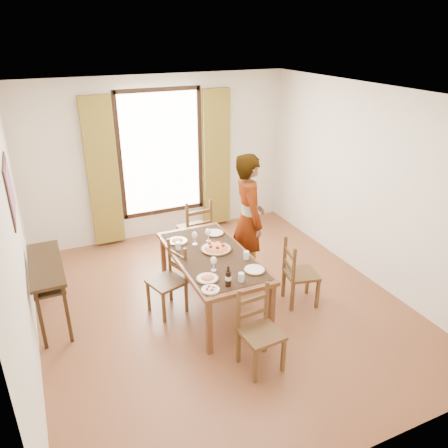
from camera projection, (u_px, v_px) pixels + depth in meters
name	position (u px, v px, depth m)	size (l,w,h in m)	color
ground	(221.00, 305.00, 5.78)	(5.00, 5.00, 0.00)	#5A321C
room_shell	(216.00, 193.00, 5.25)	(4.60, 5.10, 2.74)	beige
console_table	(46.00, 271.00, 5.23)	(0.38, 1.20, 0.80)	#302010
dining_table	(212.00, 259.00, 5.49)	(0.91, 1.81, 0.76)	brown
chair_west	(169.00, 281.00, 5.51)	(0.51, 0.51, 0.91)	#4F341A
chair_north	(195.00, 230.00, 6.79)	(0.47, 0.47, 1.02)	#4F341A
chair_south	(259.00, 333.00, 4.59)	(0.43, 0.43, 0.91)	#4F341A
chair_east	(299.00, 275.00, 5.67)	(0.48, 0.48, 0.90)	#4F341A
man	(249.00, 220.00, 6.01)	(0.55, 0.74, 1.87)	#9A9CA3
plate_sw	(208.00, 277.00, 4.92)	(0.27, 0.27, 0.05)	silver
plate_se	(255.00, 269.00, 5.10)	(0.27, 0.27, 0.05)	silver
plate_nw	(177.00, 240.00, 5.78)	(0.27, 0.27, 0.05)	silver
plate_ne	(214.00, 232.00, 6.01)	(0.27, 0.27, 0.05)	silver
pasta_platter	(216.00, 246.00, 5.56)	(0.40, 0.40, 0.10)	red
caprese_plate	(210.00, 289.00, 4.72)	(0.20, 0.20, 0.04)	silver
wine_glass_a	(214.00, 264.00, 5.07)	(0.08, 0.08, 0.18)	white
wine_glass_b	(208.00, 235.00, 5.77)	(0.08, 0.08, 0.18)	white
wine_glass_c	(195.00, 238.00, 5.69)	(0.08, 0.08, 0.18)	white
tumbler_a	(246.00, 255.00, 5.35)	(0.07, 0.07, 0.10)	silver
tumbler_b	(178.00, 246.00, 5.58)	(0.07, 0.07, 0.10)	silver
tumbler_c	(241.00, 277.00, 4.88)	(0.07, 0.07, 0.10)	silver
wine_bottle	(228.00, 276.00, 4.76)	(0.07, 0.07, 0.25)	black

